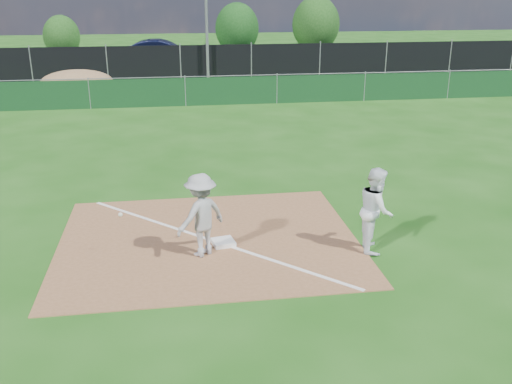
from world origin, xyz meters
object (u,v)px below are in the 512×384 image
light_pole (206,3)px  tree_right (316,24)px  first_base (223,242)px  runner (376,209)px  tree_mid (237,28)px  car_right (238,56)px  car_left (107,59)px  car_mid (162,53)px  tree_left (62,36)px  play_at_first (201,215)px

light_pole → tree_right: bearing=50.9°
first_base → tree_right: size_ratio=0.10×
runner → tree_mid: size_ratio=0.44×
car_right → tree_right: 9.32m
car_left → car_mid: size_ratio=0.78×
car_left → tree_mid: size_ratio=1.04×
light_pole → car_left: size_ratio=2.03×
tree_left → tree_mid: size_ratio=0.79×
first_base → tree_right: 34.52m
runner → car_left: size_ratio=0.42×
first_base → play_at_first: 0.96m
runner → light_pole: bearing=17.3°
car_mid → car_left: bearing=119.4°
runner → tree_right: (7.21, 33.53, 1.32)m
first_base → car_mid: car_mid is taller
light_pole → car_left: (-5.87, 4.04, -3.32)m
runner → car_right: bearing=11.8°
runner → car_mid: runner is taller
car_left → tree_left: 7.65m
first_base → runner: (2.92, -0.60, 0.77)m
tree_left → tree_mid: tree_mid is taller
first_base → car_left: (-4.65, 26.02, 0.62)m
car_right → tree_right: size_ratio=1.12×
runner → tree_mid: (1.23, 33.30, 1.11)m
tree_right → car_right: bearing=-136.1°
runner → car_right: runner is taller
tree_left → light_pole: bearing=-48.3°
light_pole → first_base: (-1.22, -21.98, -3.94)m
car_right → tree_mid: tree_mid is taller
light_pole → tree_mid: size_ratio=2.11×
first_base → tree_mid: (4.14, 32.70, 1.88)m
car_right → runner: bearing=-167.1°
first_base → car_right: size_ratio=0.09×
light_pole → tree_right: 14.24m
tree_right → runner: bearing=-102.1°
play_at_first → car_right: size_ratio=0.46×
tree_right → car_left: bearing=-154.9°
tree_right → light_pole: bearing=-129.1°
tree_left → tree_right: 18.45m
runner → play_at_first: bearing=99.2°
first_base → car_left: size_ratio=0.11×
first_base → runner: size_ratio=0.25×
first_base → tree_left: bearing=104.3°
runner → tree_left: tree_left is taller
car_right → tree_left: bearing=76.7°
first_base → tree_left: (-8.32, 32.68, 1.47)m
car_mid → tree_mid: 7.66m
first_base → car_left: car_left is taller
tree_mid → tree_right: 5.99m
car_left → play_at_first: bearing=169.4°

